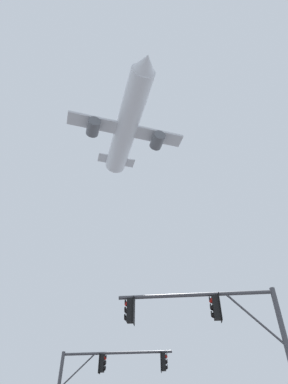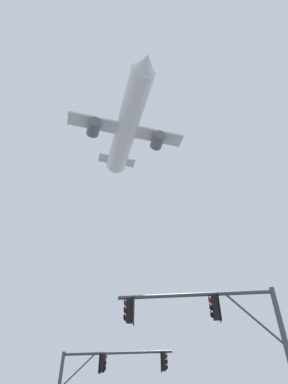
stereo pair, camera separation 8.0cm
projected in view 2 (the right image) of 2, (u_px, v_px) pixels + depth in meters
signal_pole_near at (221, 329)px, 11.72m from camera, size 6.14×1.11×6.00m
signal_pole_far at (101, 376)px, 17.92m from camera, size 6.50×1.22×5.50m
airplane at (127, 125)px, 42.01m from camera, size 15.48×20.03×5.49m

